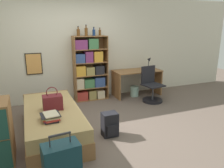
% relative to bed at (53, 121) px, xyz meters
% --- Properties ---
extents(ground_plane, '(14.00, 14.00, 0.00)m').
position_rel_bed_xyz_m(ground_plane, '(0.71, -0.02, -0.24)').
color(ground_plane, '#66564C').
extents(wall_back, '(10.00, 0.09, 2.60)m').
position_rel_bed_xyz_m(wall_back, '(0.71, 1.78, 1.06)').
color(wall_back, beige).
rests_on(wall_back, ground_plane).
extents(bed, '(0.93, 2.10, 0.48)m').
position_rel_bed_xyz_m(bed, '(0.00, 0.00, 0.00)').
color(bed, olive).
rests_on(bed, ground_plane).
extents(handbag, '(0.32, 0.22, 0.40)m').
position_rel_bed_xyz_m(handbag, '(0.02, -0.06, 0.37)').
color(handbag, maroon).
rests_on(handbag, bed).
extents(book_stack_on_bed, '(0.30, 0.36, 0.11)m').
position_rel_bed_xyz_m(book_stack_on_bed, '(-0.07, -0.50, 0.30)').
color(book_stack_on_bed, '#232328').
rests_on(book_stack_on_bed, bed).
extents(suitcase, '(0.44, 0.29, 0.75)m').
position_rel_bed_xyz_m(suitcase, '(-0.07, -1.51, 0.07)').
color(suitcase, '#143842').
rests_on(suitcase, ground_plane).
extents(bookcase, '(0.85, 0.33, 1.64)m').
position_rel_bed_xyz_m(bookcase, '(1.14, 1.55, 0.54)').
color(bookcase, olive).
rests_on(bookcase, ground_plane).
extents(bottle_green, '(0.08, 0.08, 0.23)m').
position_rel_bed_xyz_m(bottle_green, '(0.91, 1.61, 1.49)').
color(bottle_green, brown).
rests_on(bottle_green, bookcase).
extents(bottle_brown, '(0.08, 0.08, 0.26)m').
position_rel_bed_xyz_m(bottle_brown, '(1.08, 1.52, 1.50)').
color(bottle_brown, brown).
rests_on(bottle_brown, bookcase).
extents(bottle_clear, '(0.07, 0.07, 0.21)m').
position_rel_bed_xyz_m(bottle_clear, '(1.27, 1.52, 1.48)').
color(bottle_clear, navy).
rests_on(bottle_clear, bookcase).
extents(bottle_blue, '(0.06, 0.06, 0.19)m').
position_rel_bed_xyz_m(bottle_blue, '(1.45, 1.60, 1.47)').
color(bottle_blue, brown).
rests_on(bottle_blue, bookcase).
extents(desk, '(1.28, 0.62, 0.70)m').
position_rel_bed_xyz_m(desk, '(2.44, 1.42, 0.26)').
color(desk, olive).
rests_on(desk, ground_plane).
extents(desk_lamp, '(0.15, 0.11, 0.35)m').
position_rel_bed_xyz_m(desk_lamp, '(2.85, 1.47, 0.69)').
color(desk_lamp, black).
rests_on(desk_lamp, desk).
extents(desk_chair, '(0.52, 0.52, 0.89)m').
position_rel_bed_xyz_m(desk_chair, '(2.56, 0.84, 0.04)').
color(desk_chair, black).
rests_on(desk_chair, ground_plane).
extents(backpack, '(0.27, 0.24, 0.43)m').
position_rel_bed_xyz_m(backpack, '(0.92, -0.46, -0.03)').
color(backpack, black).
rests_on(backpack, ground_plane).
extents(waste_bin, '(0.23, 0.23, 0.28)m').
position_rel_bed_xyz_m(waste_bin, '(2.34, 1.36, -0.10)').
color(waste_bin, '#99C1B2').
rests_on(waste_bin, ground_plane).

